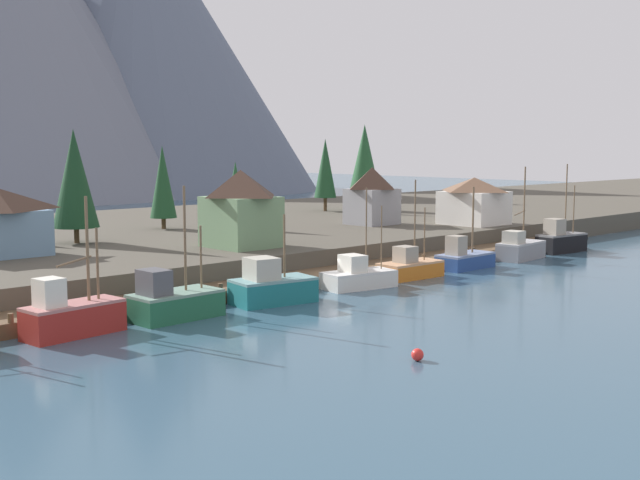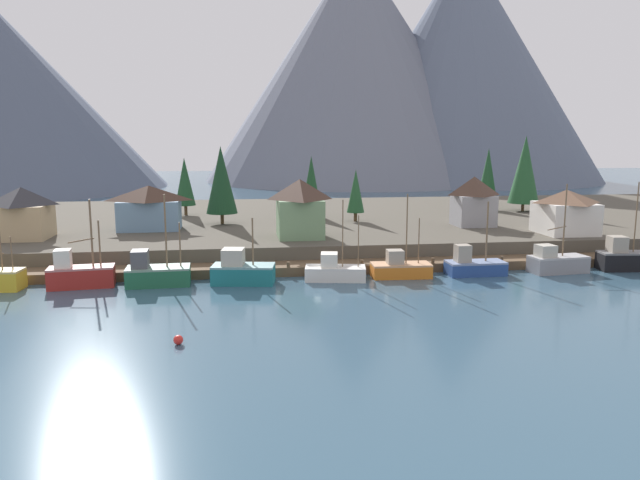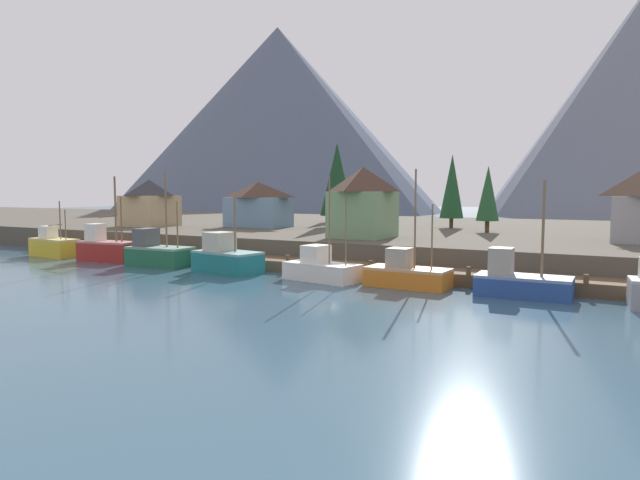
{
  "view_description": "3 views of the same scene",
  "coord_description": "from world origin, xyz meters",
  "px_view_note": "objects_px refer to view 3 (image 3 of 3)",
  "views": [
    {
      "loc": [
        -47.6,
        -48.52,
        11.85
      ],
      "look_at": [
        0.61,
        2.6,
        3.68
      ],
      "focal_mm": 45.2,
      "sensor_mm": 36.0,
      "label": 1
    },
    {
      "loc": [
        -9.26,
        -63.22,
        14.61
      ],
      "look_at": [
        -0.4,
        1.58,
        3.67
      ],
      "focal_mm": 34.1,
      "sensor_mm": 36.0,
      "label": 2
    },
    {
      "loc": [
        22.4,
        -41.7,
        7.24
      ],
      "look_at": [
        -1.39,
        1.43,
        2.96
      ],
      "focal_mm": 31.55,
      "sensor_mm": 36.0,
      "label": 3
    }
  ],
  "objects_px": {
    "conifer_back_left": "(337,179)",
    "conifer_near_right": "(488,194)",
    "fishing_boat_red": "(107,249)",
    "fishing_boat_green": "(158,253)",
    "fishing_boat_white": "(321,269)",
    "conifer_near_left": "(335,187)",
    "house_green": "(363,202)",
    "house_blue": "(258,204)",
    "fishing_boat_orange": "(407,274)",
    "fishing_boat_blue": "(520,282)",
    "house_tan": "(150,202)",
    "conifer_mid_right": "(452,186)",
    "fishing_boat_teal": "(226,258)",
    "fishing_boat_yellow": "(54,246)"
  },
  "relations": [
    {
      "from": "fishing_boat_yellow",
      "to": "conifer_near_right",
      "type": "xyz_separation_m",
      "value": [
        41.54,
        26.07,
        5.8
      ]
    },
    {
      "from": "fishing_boat_white",
      "to": "house_tan",
      "type": "distance_m",
      "value": 39.74
    },
    {
      "from": "house_green",
      "to": "house_tan",
      "type": "distance_m",
      "value": 33.78
    },
    {
      "from": "fishing_boat_orange",
      "to": "fishing_boat_blue",
      "type": "xyz_separation_m",
      "value": [
        8.22,
        0.06,
        0.03
      ]
    },
    {
      "from": "fishing_boat_orange",
      "to": "house_blue",
      "type": "relative_size",
      "value": 1.06
    },
    {
      "from": "fishing_boat_teal",
      "to": "fishing_boat_white",
      "type": "distance_m",
      "value": 9.61
    },
    {
      "from": "fishing_boat_red",
      "to": "house_tan",
      "type": "relative_size",
      "value": 1.38
    },
    {
      "from": "fishing_boat_teal",
      "to": "fishing_boat_green",
      "type": "bearing_deg",
      "value": -173.06
    },
    {
      "from": "fishing_boat_yellow",
      "to": "house_blue",
      "type": "xyz_separation_m",
      "value": [
        12.56,
        21.52,
        4.36
      ]
    },
    {
      "from": "fishing_boat_yellow",
      "to": "house_blue",
      "type": "height_order",
      "value": "house_blue"
    },
    {
      "from": "fishing_boat_green",
      "to": "house_blue",
      "type": "xyz_separation_m",
      "value": [
        -3.42,
        21.72,
        4.31
      ]
    },
    {
      "from": "fishing_boat_red",
      "to": "fishing_boat_teal",
      "type": "bearing_deg",
      "value": -7.85
    },
    {
      "from": "fishing_boat_teal",
      "to": "house_tan",
      "type": "bearing_deg",
      "value": 156.77
    },
    {
      "from": "fishing_boat_red",
      "to": "fishing_boat_orange",
      "type": "relative_size",
      "value": 0.98
    },
    {
      "from": "house_tan",
      "to": "conifer_near_left",
      "type": "relative_size",
      "value": 0.69
    },
    {
      "from": "house_green",
      "to": "conifer_mid_right",
      "type": "height_order",
      "value": "conifer_mid_right"
    },
    {
      "from": "fishing_boat_orange",
      "to": "house_tan",
      "type": "bearing_deg",
      "value": 161.79
    },
    {
      "from": "house_blue",
      "to": "conifer_back_left",
      "type": "xyz_separation_m",
      "value": [
        9.49,
        4.46,
        3.26
      ]
    },
    {
      "from": "fishing_boat_yellow",
      "to": "conifer_mid_right",
      "type": "xyz_separation_m",
      "value": [
        35.68,
        31.94,
        6.69
      ]
    },
    {
      "from": "fishing_boat_red",
      "to": "conifer_mid_right",
      "type": "xyz_separation_m",
      "value": [
        27.1,
        32.0,
        6.56
      ]
    },
    {
      "from": "conifer_back_left",
      "to": "conifer_near_right",
      "type": "bearing_deg",
      "value": 0.26
    },
    {
      "from": "fishing_boat_white",
      "to": "fishing_boat_orange",
      "type": "relative_size",
      "value": 0.95
    },
    {
      "from": "fishing_boat_teal",
      "to": "conifer_near_left",
      "type": "bearing_deg",
      "value": 111.87
    },
    {
      "from": "fishing_boat_green",
      "to": "fishing_boat_white",
      "type": "xyz_separation_m",
      "value": [
        18.16,
        -0.18,
        -0.25
      ]
    },
    {
      "from": "fishing_boat_yellow",
      "to": "conifer_mid_right",
      "type": "height_order",
      "value": "conifer_mid_right"
    },
    {
      "from": "conifer_back_left",
      "to": "fishing_boat_orange",
      "type": "bearing_deg",
      "value": -53.42
    },
    {
      "from": "fishing_boat_teal",
      "to": "fishing_boat_blue",
      "type": "distance_m",
      "value": 25.01
    },
    {
      "from": "fishing_boat_green",
      "to": "house_tan",
      "type": "xyz_separation_m",
      "value": [
        -17.69,
        16.3,
        4.5
      ]
    },
    {
      "from": "fishing_boat_white",
      "to": "conifer_near_left",
      "type": "bearing_deg",
      "value": 125.56
    },
    {
      "from": "fishing_boat_blue",
      "to": "conifer_mid_right",
      "type": "height_order",
      "value": "conifer_mid_right"
    },
    {
      "from": "house_green",
      "to": "fishing_boat_green",
      "type": "bearing_deg",
      "value": -141.07
    },
    {
      "from": "fishing_boat_teal",
      "to": "house_green",
      "type": "relative_size",
      "value": 0.94
    },
    {
      "from": "fishing_boat_green",
      "to": "house_blue",
      "type": "distance_m",
      "value": 22.41
    },
    {
      "from": "fishing_boat_orange",
      "to": "house_blue",
      "type": "height_order",
      "value": "fishing_boat_orange"
    },
    {
      "from": "fishing_boat_yellow",
      "to": "conifer_near_left",
      "type": "distance_m",
      "value": 40.81
    },
    {
      "from": "fishing_boat_blue",
      "to": "conifer_back_left",
      "type": "relative_size",
      "value": 0.72
    },
    {
      "from": "fishing_boat_red",
      "to": "conifer_near_left",
      "type": "distance_m",
      "value": 38.29
    },
    {
      "from": "fishing_boat_red",
      "to": "fishing_boat_blue",
      "type": "distance_m",
      "value": 40.96
    },
    {
      "from": "fishing_boat_blue",
      "to": "house_tan",
      "type": "height_order",
      "value": "house_tan"
    },
    {
      "from": "house_green",
      "to": "conifer_near_right",
      "type": "distance_m",
      "value": 16.55
    },
    {
      "from": "fishing_boat_white",
      "to": "conifer_back_left",
      "type": "relative_size",
      "value": 0.76
    },
    {
      "from": "fishing_boat_green",
      "to": "house_green",
      "type": "bearing_deg",
      "value": 36.74
    },
    {
      "from": "fishing_boat_white",
      "to": "fishing_boat_blue",
      "type": "relative_size",
      "value": 1.06
    },
    {
      "from": "fishing_boat_teal",
      "to": "house_blue",
      "type": "xyz_separation_m",
      "value": [
        -11.98,
        22.05,
        4.26
      ]
    },
    {
      "from": "fishing_boat_green",
      "to": "conifer_near_right",
      "type": "xyz_separation_m",
      "value": [
        25.55,
        26.28,
        5.75
      ]
    },
    {
      "from": "fishing_boat_orange",
      "to": "house_blue",
      "type": "xyz_separation_m",
      "value": [
        -28.76,
        21.5,
        4.56
      ]
    },
    {
      "from": "conifer_mid_right",
      "to": "house_tan",
      "type": "bearing_deg",
      "value": -157.03
    },
    {
      "from": "house_green",
      "to": "house_tan",
      "type": "height_order",
      "value": "house_green"
    },
    {
      "from": "fishing_boat_red",
      "to": "fishing_boat_green",
      "type": "height_order",
      "value": "fishing_boat_green"
    },
    {
      "from": "conifer_near_left",
      "to": "fishing_boat_teal",
      "type": "bearing_deg",
      "value": -77.25
    }
  ]
}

